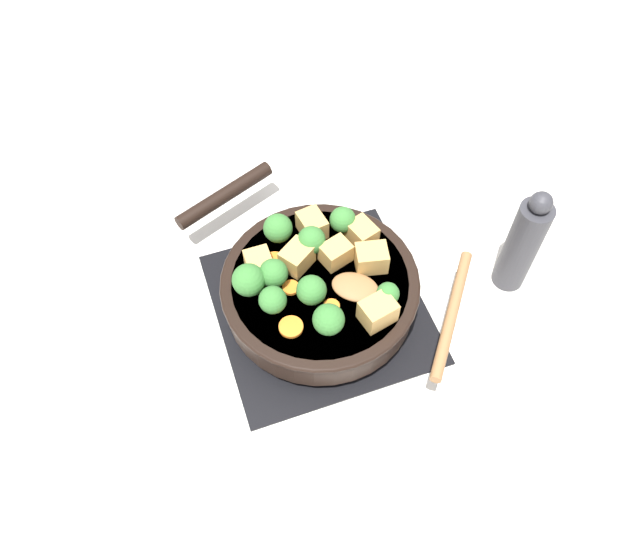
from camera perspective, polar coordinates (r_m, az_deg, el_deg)
ground_plane at (r=0.96m, az=-0.00°, el=-2.62°), size 2.40×2.40×0.00m
front_burner_grate at (r=0.95m, az=-0.00°, el=-2.25°), size 0.31×0.31×0.03m
skillet_pan at (r=0.92m, az=-0.12°, el=-0.69°), size 0.40×0.32×0.05m
wooden_spoon at (r=0.88m, az=7.94°, el=-1.93°), size 0.21×0.22×0.02m
tofu_cube_center_large at (r=0.90m, az=-2.12°, el=2.09°), size 0.05×0.06×0.04m
tofu_cube_near_handle at (r=0.89m, az=-5.54°, el=1.27°), size 0.04×0.04×0.04m
tofu_cube_east_chunk at (r=0.93m, az=-0.73°, el=5.05°), size 0.05×0.04×0.03m
tofu_cube_west_chunk at (r=0.93m, az=3.85°, el=4.27°), size 0.05×0.04×0.03m
tofu_cube_back_piece at (r=0.85m, az=5.31°, el=-2.89°), size 0.05×0.05×0.04m
tofu_cube_front_piece at (r=0.90m, az=4.69°, el=2.07°), size 0.05×0.05×0.04m
tofu_cube_mid_small at (r=0.90m, az=1.45°, el=2.48°), size 0.04×0.05×0.03m
broccoli_floret_near_spoon at (r=0.83m, az=0.79°, el=-3.65°), size 0.04×0.04×0.05m
broccoli_floret_center_top at (r=0.85m, az=-4.34°, el=-1.85°), size 0.04×0.04×0.05m
broccoli_floret_east_rim at (r=0.87m, az=-4.28°, el=0.61°), size 0.04×0.04×0.05m
broccoli_floret_west_rim at (r=0.86m, az=-0.79°, el=-0.95°), size 0.04×0.04×0.05m
broccoli_floret_north_edge at (r=0.87m, az=-6.54°, el=-0.01°), size 0.05×0.05×0.05m
broccoli_floret_south_cluster at (r=0.92m, az=-3.86°, el=4.72°), size 0.04×0.04×0.05m
broccoli_floret_mid_floret at (r=0.86m, az=6.21°, el=-1.28°), size 0.03×0.03×0.04m
broccoli_floret_small_inner at (r=0.93m, az=2.09°, el=5.50°), size 0.04×0.04×0.05m
broccoli_floret_tall_stem at (r=0.90m, az=-0.79°, el=3.65°), size 0.04×0.04×0.05m
carrot_slice_orange_thin at (r=0.92m, az=-4.18°, el=1.78°), size 0.03×0.03×0.01m
carrot_slice_near_center at (r=0.86m, az=-2.67°, el=-4.31°), size 0.03×0.03×0.01m
carrot_slice_edge_slice at (r=0.89m, az=-2.62°, el=-0.83°), size 0.02×0.02×0.01m
carrot_slice_under_broccoli at (r=0.87m, az=0.84°, el=-2.50°), size 0.02×0.02×0.01m
pepper_mill at (r=0.97m, az=18.03°, el=3.16°), size 0.05×0.05×0.20m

